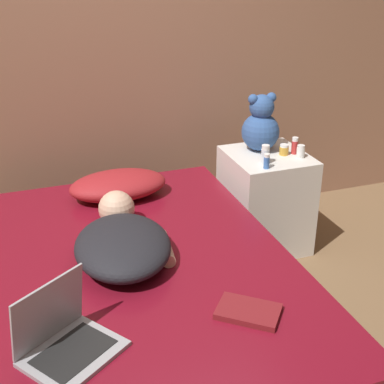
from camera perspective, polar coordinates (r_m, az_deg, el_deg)
The scene contains 14 objects.
ground_plane at distance 2.63m, azimuth -5.42°, elevation -16.08°, with size 12.00×12.00×0.00m, color brown.
wall_back at distance 3.23m, azimuth -12.16°, elevation 16.93°, with size 8.00×0.06×2.60m.
bed at distance 2.49m, azimuth -5.64°, elevation -12.06°, with size 1.36×1.91×0.47m.
nightstand at distance 3.29m, azimuth 7.79°, elevation -0.90°, with size 0.45×0.48×0.60m.
pillow at distance 2.92m, azimuth -7.88°, elevation 0.73°, with size 0.53×0.32×0.14m.
person_lying at distance 2.37m, azimuth -7.40°, elevation -5.14°, with size 0.48×0.72×0.18m.
laptop at distance 1.91m, azimuth -13.46°, elevation -14.87°, with size 0.39×0.38×0.26m.
teddy_bear at distance 3.19m, azimuth 7.34°, elevation 7.01°, with size 0.22×0.22×0.34m.
bottle_blue at distance 2.96m, azimuth 7.97°, elevation 3.26°, with size 0.03×0.03×0.08m.
bottle_white at distance 3.15m, azimuth 11.51°, elevation 4.25°, with size 0.05×0.05×0.08m.
bottle_red at distance 3.20m, azimuth 10.91°, elevation 4.87°, with size 0.04×0.04×0.10m.
bottle_amber at distance 3.17m, azimuth 9.78°, elevation 4.46°, with size 0.05×0.05×0.06m.
bottle_clear at distance 3.02m, azimuth 7.83°, elevation 3.97°, with size 0.05×0.05×0.11m.
book at distance 2.05m, azimuth 6.03°, elevation -12.56°, with size 0.28×0.26×0.02m.
Camera 1 is at (-0.43, -1.94, 1.73)m, focal length 50.00 mm.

